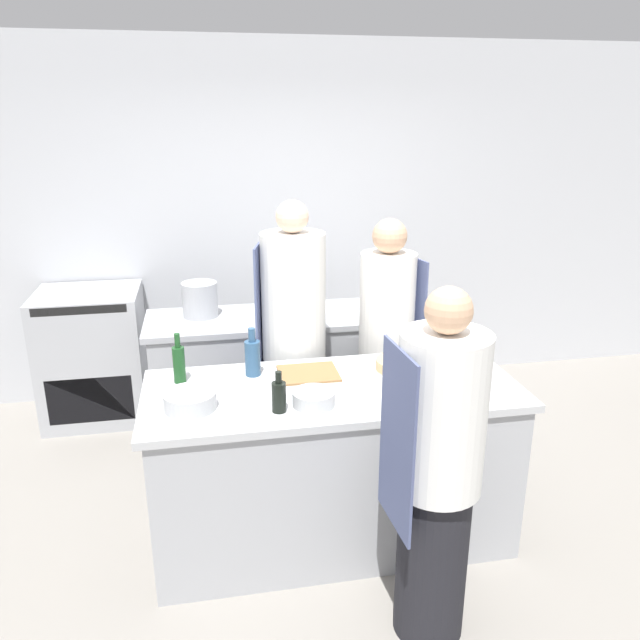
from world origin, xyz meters
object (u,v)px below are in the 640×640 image
(chef_at_stove, at_px, (386,347))
(bottle_sauce, at_px, (441,369))
(bottle_olive_oil, at_px, (253,357))
(bowl_prep_small, at_px, (314,398))
(chef_at_prep_near, at_px, (437,474))
(chef_at_pass_far, at_px, (293,346))
(bottle_cooking_oil, at_px, (279,396))
(bottle_wine, at_px, (409,380))
(cup, at_px, (480,356))
(bowl_ceramic_blue, at_px, (190,401))
(stockpot, at_px, (200,299))
(bowl_mixing_large, at_px, (400,364))
(oven_range, at_px, (94,355))
(bottle_vinegar, at_px, (179,363))

(chef_at_stove, xyz_separation_m, bottle_sauce, (0.05, -0.79, 0.17))
(bottle_olive_oil, xyz_separation_m, bowl_prep_small, (0.26, -0.42, -0.07))
(chef_at_prep_near, height_order, bottle_sauce, chef_at_prep_near)
(chef_at_pass_far, bearing_deg, bottle_olive_oil, 160.08)
(chef_at_prep_near, bearing_deg, bottle_cooking_oil, 45.46)
(bottle_olive_oil, distance_m, bottle_wine, 0.85)
(chef_at_stove, height_order, cup, chef_at_stove)
(bottle_cooking_oil, relative_size, bowl_ceramic_blue, 0.81)
(bottle_sauce, bearing_deg, chef_at_pass_far, 131.53)
(bowl_prep_small, distance_m, stockpot, 1.60)
(bottle_wine, height_order, bowl_prep_small, bottle_wine)
(bowl_mixing_large, distance_m, stockpot, 1.59)
(bowl_ceramic_blue, relative_size, cup, 2.70)
(oven_range, bearing_deg, stockpot, -27.76)
(chef_at_pass_far, xyz_separation_m, bottle_olive_oil, (-0.28, -0.42, 0.12))
(chef_at_pass_far, distance_m, bottle_vinegar, 0.81)
(bottle_sauce, bearing_deg, bottle_cooking_oil, -171.52)
(chef_at_prep_near, height_order, chef_at_pass_far, chef_at_pass_far)
(chef_at_pass_far, xyz_separation_m, cup, (0.99, -0.50, 0.06))
(bottle_cooking_oil, bearing_deg, oven_range, 120.79)
(cup, height_order, stockpot, stockpot)
(bottle_wine, relative_size, bottle_cooking_oil, 0.89)
(chef_at_prep_near, xyz_separation_m, bottle_olive_oil, (-0.68, 0.97, 0.20))
(bottle_cooking_oil, xyz_separation_m, stockpot, (-0.35, 1.54, 0.04))
(bowl_mixing_large, relative_size, stockpot, 1.12)
(chef_at_prep_near, xyz_separation_m, chef_at_pass_far, (-0.40, 1.39, 0.08))
(chef_at_prep_near, distance_m, chef_at_pass_far, 1.45)
(chef_at_prep_near, height_order, bowl_ceramic_blue, chef_at_prep_near)
(chef_at_stove, height_order, bowl_prep_small, chef_at_stove)
(bottle_vinegar, distance_m, cup, 1.66)
(chef_at_stove, bearing_deg, bowl_mixing_large, -20.85)
(oven_range, distance_m, chef_at_prep_near, 3.08)
(bottle_wine, distance_m, bowl_ceramic_blue, 1.09)
(chef_at_pass_far, bearing_deg, bowl_prep_small, -167.54)
(bowl_ceramic_blue, bearing_deg, bottle_sauce, 0.86)
(bowl_prep_small, bearing_deg, chef_at_stove, 54.44)
(chef_at_stove, relative_size, chef_at_pass_far, 0.93)
(bottle_wine, xyz_separation_m, bowl_mixing_large, (0.05, 0.30, -0.04))
(bottle_cooking_oil, bearing_deg, chef_at_stove, 48.77)
(bowl_mixing_large, xyz_separation_m, bowl_prep_small, (-0.55, -0.35, 0.01))
(cup, bearing_deg, bowl_prep_small, -161.44)
(bowl_prep_small, bearing_deg, oven_range, 124.83)
(bottle_vinegar, xyz_separation_m, bowl_prep_small, (0.64, -0.40, -0.07))
(oven_range, height_order, stockpot, stockpot)
(bowl_mixing_large, relative_size, bowl_prep_small, 1.31)
(chef_at_prep_near, relative_size, bowl_ceramic_blue, 6.48)
(bottle_wine, bearing_deg, bowl_ceramic_blue, 178.56)
(bottle_sauce, bearing_deg, bottle_olive_oil, 160.81)
(bottle_wine, bearing_deg, chef_at_pass_far, 120.91)
(chef_at_pass_far, relative_size, bowl_ceramic_blue, 7.09)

